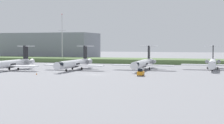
{
  "coord_description": "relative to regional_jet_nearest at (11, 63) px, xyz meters",
  "views": [
    {
      "loc": [
        37.52,
        -104.16,
        10.07
      ],
      "look_at": [
        0.0,
        19.54,
        3.0
      ],
      "focal_mm": 56.18,
      "sensor_mm": 36.0,
      "label": 1
    }
  ],
  "objects": [
    {
      "name": "grass_berm",
      "position": [
        35.01,
        60.19,
        -1.47
      ],
      "size": [
        320.0,
        20.0,
        2.13
      ],
      "primitive_type": "cube",
      "color": "#597542",
      "rests_on": "ground"
    },
    {
      "name": "regional_jet_third",
      "position": [
        46.03,
        16.37,
        0.0
      ],
      "size": [
        22.81,
        31.0,
        9.0
      ],
      "color": "white",
      "rests_on": "ground"
    },
    {
      "name": "safety_cone_front_marker",
      "position": [
        17.43,
        -12.53,
        -2.26
      ],
      "size": [
        0.44,
        0.44,
        0.55
      ],
      "primitive_type": "cone",
      "color": "orange",
      "rests_on": "ground"
    },
    {
      "name": "regional_jet_second",
      "position": [
        21.69,
        8.82,
        0.0
      ],
      "size": [
        22.81,
        31.0,
        9.0
      ],
      "color": "white",
      "rests_on": "ground"
    },
    {
      "name": "distant_hangar",
      "position": [
        -30.83,
        89.26,
        5.52
      ],
      "size": [
        60.45,
        28.92,
        16.12
      ],
      "primitive_type": "cube",
      "color": "gray",
      "rests_on": "ground"
    },
    {
      "name": "antenna_mast",
      "position": [
        -6.22,
        57.52,
        7.94
      ],
      "size": [
        4.4,
        0.5,
        25.32
      ],
      "color": "#B2B2B7",
      "rests_on": "ground"
    },
    {
      "name": "regional_jet_nearest",
      "position": [
        0.0,
        0.0,
        0.0
      ],
      "size": [
        22.81,
        31.0,
        9.0
      ],
      "color": "white",
      "rests_on": "ground"
    },
    {
      "name": "ground_plane",
      "position": [
        35.01,
        22.59,
        -2.54
      ],
      "size": [
        500.0,
        500.0,
        0.0
      ],
      "primitive_type": "plane",
      "color": "gray"
    },
    {
      "name": "baggage_tug",
      "position": [
        50.04,
        -7.34,
        -1.53
      ],
      "size": [
        1.72,
        3.2,
        2.3
      ],
      "color": "orange",
      "rests_on": "ground"
    },
    {
      "name": "regional_jet_fourth",
      "position": [
        70.61,
        25.18,
        0.0
      ],
      "size": [
        22.81,
        31.0,
        9.0
      ],
      "color": "white",
      "rests_on": "ground"
    }
  ]
}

